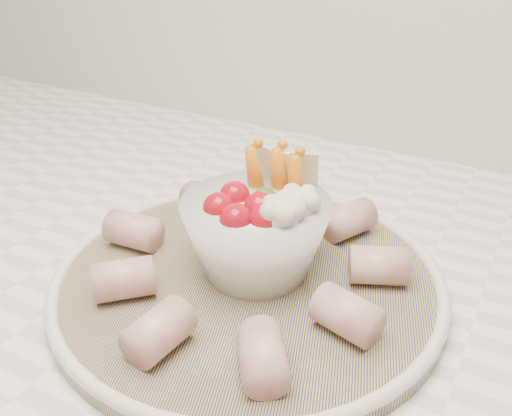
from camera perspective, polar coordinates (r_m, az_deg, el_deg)
The scene contains 3 objects.
serving_platter at distance 0.54m, azimuth -0.79°, elevation -7.12°, with size 0.46×0.46×0.02m.
veggie_bowl at distance 0.52m, azimuth 0.15°, elevation -2.35°, with size 0.14×0.14×0.11m.
cured_meat_rolls at distance 0.53m, azimuth -0.80°, elevation -5.20°, with size 0.29×0.29×0.04m.
Camera 1 is at (0.36, 0.98, 1.25)m, focal length 40.00 mm.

